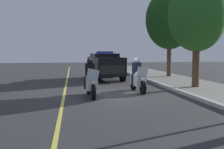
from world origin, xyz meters
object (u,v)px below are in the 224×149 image
Objects in this scene: police_motorcycle_lead_right at (138,78)px; tree_mid_block at (197,15)px; tree_far_back at (170,19)px; police_suv at (105,65)px; police_motorcycle_lead_left at (91,81)px.

tree_mid_block is (-0.89, 3.47, 3.30)m from police_motorcycle_lead_right.
police_motorcycle_lead_right is 0.32× the size of tree_far_back.
tree_far_back is at bearing 100.09° from police_suv.
police_motorcycle_lead_right is at bearing -31.04° from tree_far_back.
police_suv reaches higher than police_motorcycle_lead_right.
police_suv is at bearing -79.91° from tree_far_back.
police_motorcycle_lead_left is at bearing -11.92° from police_suv.
tree_far_back reaches higher than tree_mid_block.
police_suv is at bearing -172.34° from police_motorcycle_lead_right.
police_suv is (-7.33, 1.55, 0.37)m from police_motorcycle_lead_left.
police_motorcycle_lead_left is 7.00m from tree_mid_block.
tree_mid_block is at bearing 38.54° from police_suv.
tree_far_back reaches higher than police_suv.
police_suv is 0.74× the size of tree_far_back.
police_suv is 6.32m from tree_far_back.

